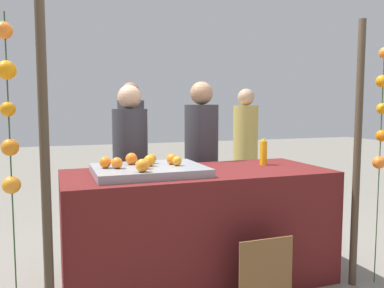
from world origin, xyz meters
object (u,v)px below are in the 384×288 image
at_px(orange_1, 172,159).
at_px(chalkboard_sign, 265,277).
at_px(orange_0, 146,164).
at_px(juice_bottle, 264,153).
at_px(vendor_left, 131,178).
at_px(stall_counter, 198,226).
at_px(vendor_right, 201,172).

height_order(orange_1, chalkboard_sign, orange_1).
relative_size(orange_0, chalkboard_sign, 0.14).
bearing_deg(juice_bottle, vendor_left, 151.19).
bearing_deg(stall_counter, juice_bottle, 9.75).
height_order(stall_counter, orange_0, orange_0).
xyz_separation_m(juice_bottle, chalkboard_sign, (-0.41, -0.76, -0.75)).
bearing_deg(chalkboard_sign, vendor_right, 87.96).
distance_m(juice_bottle, vendor_right, 0.72).
distance_m(stall_counter, orange_1, 0.59).
relative_size(vendor_left, vendor_right, 0.97).
relative_size(juice_bottle, vendor_right, 0.14).
xyz_separation_m(stall_counter, juice_bottle, (0.65, 0.11, 0.56)).
distance_m(juice_bottle, vendor_left, 1.24).
bearing_deg(vendor_right, chalkboard_sign, -92.04).
relative_size(juice_bottle, chalkboard_sign, 0.42).
xyz_separation_m(orange_0, vendor_right, (0.75, 0.82, -0.23)).
relative_size(orange_0, juice_bottle, 0.32).
height_order(chalkboard_sign, vendor_left, vendor_left).
bearing_deg(vendor_left, juice_bottle, -28.81).
relative_size(orange_1, vendor_right, 0.05).
height_order(orange_0, orange_1, orange_1).
xyz_separation_m(stall_counter, vendor_right, (0.29, 0.68, 0.32)).
distance_m(orange_1, vendor_right, 0.86).
bearing_deg(vendor_right, stall_counter, -112.87).
relative_size(orange_0, vendor_right, 0.04).
bearing_deg(vendor_left, chalkboard_sign, -64.05).
distance_m(chalkboard_sign, vendor_left, 1.57).
bearing_deg(juice_bottle, vendor_right, 122.25).
bearing_deg(orange_0, orange_1, 33.17).
bearing_deg(juice_bottle, chalkboard_sign, -118.39).
bearing_deg(orange_0, juice_bottle, 12.72).
relative_size(orange_0, orange_1, 0.90).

